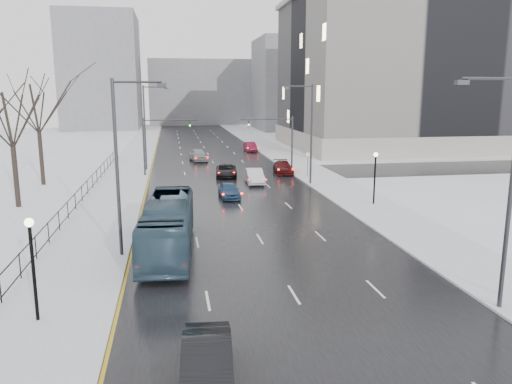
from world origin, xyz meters
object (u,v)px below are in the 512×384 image
no_uturn_sign (308,157)px  sedan_right_near (254,176)px  tree_park_e (44,186)px  streetlight_l_far (147,123)px  sedan_center_near (229,190)px  lamppost_l (32,255)px  mast_signal_left (153,139)px  mast_signal_right (283,137)px  sedan_right_far (283,167)px  streetlight_r_near (507,183)px  tree_park_d (19,208)px  streetlight_l_near (121,160)px  lamppost_r_mid (375,171)px  sedan_center_far (198,155)px  sedan_right_cross (226,171)px  sedan_left_near (207,363)px  bus (168,226)px  sedan_right_distant (250,147)px  streetlight_r_mid (309,129)px

no_uturn_sign → sedan_right_near: bearing=-157.8°
tree_park_e → no_uturn_sign: bearing=0.0°
streetlight_l_far → sedan_center_near: bearing=-65.9°
lamppost_l → no_uturn_sign: bearing=57.7°
lamppost_l → mast_signal_left: mast_signal_left is taller
mast_signal_right → streetlight_l_far: bearing=165.5°
sedan_right_far → streetlight_r_near: bearing=-84.5°
tree_park_d → streetlight_l_near: bearing=-55.5°
tree_park_d → streetlight_r_near: size_ratio=1.25×
lamppost_r_mid → sedan_center_far: lamppost_r_mid is taller
tree_park_d → streetlight_l_near: streetlight_l_near is taller
tree_park_e → sedan_right_cross: 18.83m
sedan_right_near → streetlight_l_far: bearing=138.0°
sedan_left_near → mast_signal_left: bearing=97.9°
tree_park_d → lamppost_r_mid: bearing=-7.9°
tree_park_d → sedan_right_cross: 21.92m
bus → sedan_right_near: size_ratio=2.40×
streetlight_l_near → sedan_right_cross: bearing=71.6°
tree_park_d → streetlight_l_far: 21.17m
streetlight_l_far → no_uturn_sign: bearing=-24.7°
sedan_left_near → sedan_right_distant: size_ratio=1.06×
sedan_left_near → sedan_right_near: (7.37, 35.02, 0.01)m
bus → streetlight_l_near: bearing=-166.2°
tree_park_d → mast_signal_left: bearing=53.2°
tree_park_d → sedan_center_far: bearing=57.9°
lamppost_r_mid → sedan_left_near: bearing=-123.3°
lamppost_r_mid → sedan_right_far: size_ratio=0.89×
sedan_right_cross → sedan_center_far: bearing=105.9°
streetlight_l_near → bus: (2.44, 0.43, -4.02)m
tree_park_d → sedan_right_cross: (18.30, 12.05, 0.71)m
streetlight_r_near → no_uturn_sign: streetlight_r_near is taller
streetlight_l_near → sedan_right_cross: streetlight_l_near is taller
streetlight_l_near → sedan_center_far: size_ratio=2.01×
tree_park_e → streetlight_l_near: size_ratio=1.35×
streetlight_r_mid → sedan_center_near: size_ratio=2.45×
sedan_right_far → sedan_left_near: bearing=-101.9°
streetlight_l_far → sedan_right_near: size_ratio=2.14×
streetlight_r_near → sedan_left_near: streetlight_r_near is taller
tree_park_d → sedan_center_far: 29.98m
streetlight_r_mid → sedan_right_distant: size_ratio=2.30×
tree_park_e → bus: tree_park_e is taller
sedan_center_near → sedan_right_far: sedan_center_near is taller
mast_signal_left → sedan_left_near: size_ratio=1.41×
streetlight_r_near → sedan_left_near: 14.02m
sedan_center_far → sedan_right_cross: bearing=-87.8°
streetlight_r_near → mast_signal_left: 41.06m
tree_park_e → no_uturn_sign: 27.50m
tree_park_e → streetlight_l_near: (10.03, -24.00, 5.62)m
mast_signal_left → sedan_right_distant: bearing=56.2°
sedan_right_cross → sedan_left_near: bearing=-91.3°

